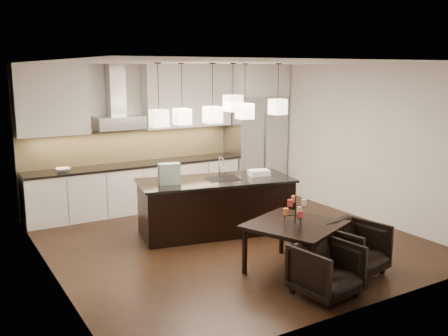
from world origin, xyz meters
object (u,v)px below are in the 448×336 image
armchair_right (354,249)px  island_body (216,207)px  dining_table (294,247)px  armchair_left (326,270)px  refrigerator (256,145)px

armchair_right → island_body: bearing=94.9°
island_body → armchair_right: 2.56m
dining_table → armchair_right: (0.64, -0.47, 0.01)m
armchair_left → armchair_right: size_ratio=0.95×
island_body → armchair_right: island_body is taller
refrigerator → armchair_right: refrigerator is taller
island_body → armchair_right: size_ratio=3.26×
refrigerator → dining_table: bearing=-117.3°
refrigerator → island_body: bearing=-137.8°
island_body → armchair_left: 2.77m
refrigerator → dining_table: size_ratio=1.92×
dining_table → refrigerator: bearing=40.6°
armchair_left → armchair_right: armchair_right is taller
refrigerator → island_body: (-2.09, -1.89, -0.64)m
dining_table → armchair_right: size_ratio=1.48×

